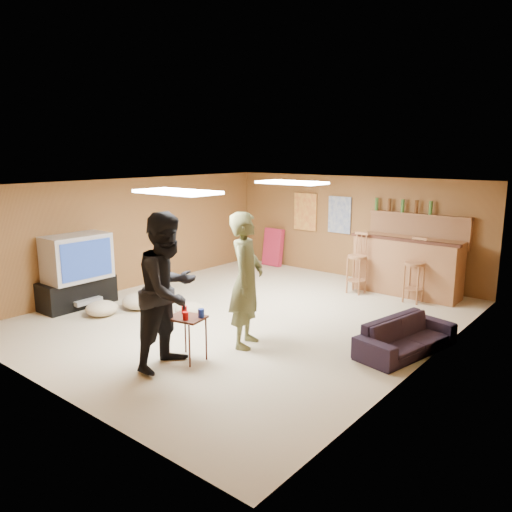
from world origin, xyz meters
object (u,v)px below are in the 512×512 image
Objects in this scene: tv_body at (77,257)px; bar_counter at (407,266)px; tray_table at (187,338)px; person_olive at (246,280)px; person_black at (169,291)px; sofa at (406,336)px.

bar_counter is (4.15, 4.45, -0.35)m from tv_body.
tray_table is at bearing -101.49° from bar_counter.
person_olive reaches higher than tv_body.
tray_table is (3.17, -0.37, -0.60)m from tv_body.
tv_body is 3.48m from person_olive.
person_black reaches higher than person_olive.
tray_table is (0.04, 0.26, -0.70)m from person_black.
person_olive is 1.19m from person_black.
person_black is 3.28m from sofa.
person_olive is 0.96× the size of person_black.
bar_counter reaches higher than tray_table.
person_black is 1.26× the size of sofa.
person_olive is 3.22× the size of tray_table.
bar_counter is 1.26× the size of sofa.
bar_counter is 4.02m from person_olive.
bar_counter is at bearing 78.51° from tray_table.
bar_counter reaches higher than sofa.
person_black is at bearing -11.36° from tv_body.
person_olive is at bearing 133.86° from sofa.
person_olive is (-0.71, -3.93, 0.40)m from bar_counter.
sofa is at bearing -81.95° from person_olive.
person_olive is 1.14m from tray_table.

